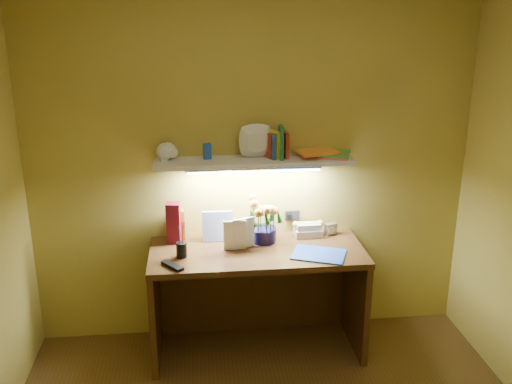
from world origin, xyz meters
The scene contains 13 objects.
desk centered at (0.00, 1.20, 0.38)m, with size 1.40×0.60×0.75m, color #3A230F.
flower_bouquet centered at (0.06, 1.34, 0.91)m, with size 0.20×0.20×0.32m, color #0E0B3C, non-canonical shape.
telephone centered at (0.37, 1.40, 0.80)m, with size 0.18×0.14×0.11m, color beige, non-canonical shape.
desk_clock centered at (0.54, 1.40, 0.79)m, with size 0.08×0.04×0.08m, color #ADACB1.
whisky_bottle centered at (-0.51, 1.44, 0.88)m, with size 0.07×0.07×0.26m, color #9F661B, non-canonical shape.
whisky_box centered at (-0.54, 1.39, 0.89)m, with size 0.09×0.09×0.28m, color #5B0D1C.
pen_cup centered at (-0.49, 1.14, 0.83)m, with size 0.07×0.07×0.16m, color black.
art_card centered at (-0.25, 1.39, 0.85)m, with size 0.20×0.04×0.20m, color silver, non-canonical shape.
tv_remote centered at (-0.54, 1.00, 0.76)m, with size 0.05×0.17×0.02m, color black.
blue_folder centered at (0.38, 1.07, 0.75)m, with size 0.33×0.24×0.01m, color blue.
desk_book_a centered at (-0.22, 1.22, 0.85)m, with size 0.15×0.02×0.20m, color white.
desk_book_b centered at (-0.16, 1.21, 0.85)m, with size 0.15×0.02×0.21m, color white.
wall_shelf centered at (0.00, 1.38, 1.33)m, with size 1.32×0.32×0.24m.
Camera 1 is at (-0.38, -2.20, 2.26)m, focal length 40.00 mm.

